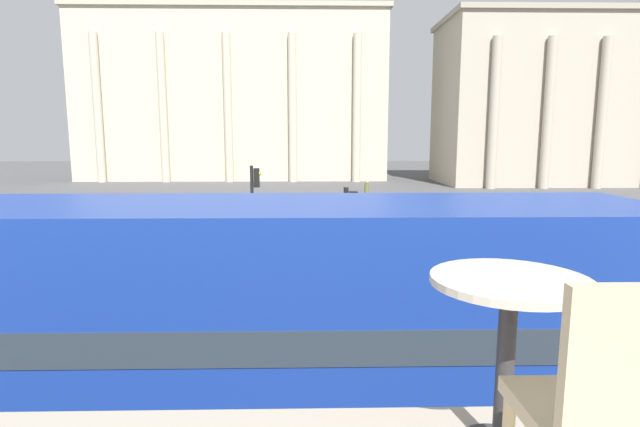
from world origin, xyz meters
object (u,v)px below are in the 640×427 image
double_decker_bus (243,326)px  cafe_chair_0 (609,413)px  cafe_dining_table (508,326)px  traffic_light_near (349,239)px  car_silver (342,231)px  plaza_building_left (236,98)px  pedestrian_white (471,234)px  pedestrian_olive (367,191)px  traffic_light_mid (254,202)px  plaza_building_right (595,102)px

double_decker_bus → cafe_chair_0: bearing=-78.3°
double_decker_bus → cafe_dining_table: 5.62m
traffic_light_near → car_silver: bearing=87.2°
cafe_chair_0 → plaza_building_left: bearing=95.1°
pedestrian_white → pedestrian_olive: (-2.36, 16.13, 0.02)m
plaza_building_left → traffic_light_mid: size_ratio=9.14×
traffic_light_mid → pedestrian_white: bearing=7.3°
double_decker_bus → car_silver: (2.39, 15.15, -1.54)m
double_decker_bus → plaza_building_left: 55.45m
cafe_chair_0 → traffic_light_mid: cafe_chair_0 is taller
cafe_chair_0 → plaza_building_right: bearing=56.6°
cafe_dining_table → traffic_light_mid: 16.85m
plaza_building_right → pedestrian_white: 41.53m
double_decker_bus → pedestrian_white: 14.70m
traffic_light_mid → car_silver: bearing=45.9°
cafe_chair_0 → pedestrian_olive: bearing=80.6°
traffic_light_mid → pedestrian_olive: bearing=70.3°
plaza_building_right → traffic_light_mid: plaza_building_right is taller
double_decker_bus → pedestrian_white: double_decker_bus is taller
cafe_chair_0 → pedestrian_olive: (3.29, 34.32, -3.10)m
cafe_chair_0 → car_silver: size_ratio=0.22×
cafe_chair_0 → car_silver: 21.01m
plaza_building_right → traffic_light_near: plaza_building_right is taller
car_silver → plaza_building_right: bearing=-140.9°
double_decker_bus → car_silver: size_ratio=2.73×
cafe_chair_0 → pedestrian_olive: size_ratio=0.50×
plaza_building_left → pedestrian_olive: plaza_building_left is taller
traffic_light_near → double_decker_bus: bearing=-110.1°
cafe_chair_0 → traffic_light_mid: (-2.86, 17.11, -1.64)m
cafe_chair_0 → traffic_light_mid: bearing=95.6°
cafe_dining_table → plaza_building_right: (29.25, 51.01, 4.31)m
pedestrian_white → cafe_dining_table: bearing=-4.6°
double_decker_bus → plaza_building_right: 55.82m
double_decker_bus → cafe_chair_0: cafe_chair_0 is taller
double_decker_bus → cafe_dining_table: cafe_dining_table is taller
cafe_chair_0 → traffic_light_mid: 17.42m
cafe_chair_0 → double_decker_bus: bearing=103.7°
double_decker_bus → traffic_light_near: bearing=64.0°
plaza_building_right → traffic_light_near: (-29.05, -40.80, -6.08)m
plaza_building_right → traffic_light_near: 50.45m
traffic_light_mid → pedestrian_white: size_ratio=2.15×
double_decker_bus → pedestrian_olive: double_decker_bus is taller
car_silver → traffic_light_mid: bearing=37.8°
pedestrian_olive → plaza_building_left: bearing=124.6°
traffic_light_mid → traffic_light_near: bearing=-64.5°
traffic_light_mid → plaza_building_right: bearing=47.1°
plaza_building_left → pedestrian_white: plaza_building_left is taller
double_decker_bus → traffic_light_mid: 11.60m
car_silver → cafe_chair_0: bearing=80.1°
pedestrian_olive → traffic_light_mid: bearing=-101.7°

